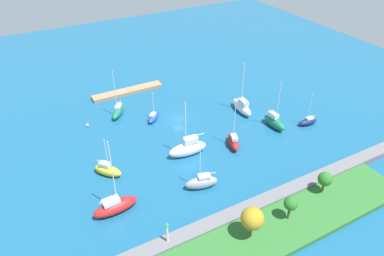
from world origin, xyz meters
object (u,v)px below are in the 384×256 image
at_px(park_tree_mideast, 252,219).
at_px(sailboat_green_inner_mooring, 274,122).
at_px(harbor_beacon, 167,231).
at_px(sailboat_yellow_near_pier, 108,170).
at_px(park_tree_east, 325,179).
at_px(sailboat_red_far_south, 233,141).
at_px(sailboat_white_east_end, 188,148).
at_px(sailboat_navy_off_beacon, 308,122).
at_px(sailboat_green_center_basin, 118,111).
at_px(sailboat_blue_west_end, 154,117).
at_px(pier_dock, 128,91).
at_px(park_tree_center, 291,204).
at_px(sailboat_white_mid_basin, 242,107).
at_px(sailboat_gray_lone_north, 201,182).
at_px(sailboat_red_far_north, 115,206).
at_px(mooring_buoy_white, 87,125).

xyz_separation_m(park_tree_mideast, sailboat_green_inner_mooring, (-23.43, -22.91, -3.45)).
xyz_separation_m(harbor_beacon, sailboat_yellow_near_pier, (2.79, -20.07, -2.27)).
relative_size(park_tree_east, sailboat_red_far_south, 0.38).
bearing_deg(sailboat_white_east_end, park_tree_east, 130.39).
xyz_separation_m(park_tree_mideast, park_tree_east, (-16.67, -1.81, -0.94)).
bearing_deg(sailboat_navy_off_beacon, harbor_beacon, 26.98).
bearing_deg(sailboat_green_center_basin, sailboat_yellow_near_pier, 13.96).
distance_m(sailboat_green_inner_mooring, sailboat_green_center_basin, 36.04).
xyz_separation_m(harbor_beacon, sailboat_blue_west_end, (-12.42, -33.66, -2.66)).
bearing_deg(pier_dock, park_tree_center, 97.62).
relative_size(pier_dock, sailboat_green_center_basin, 1.59).
xyz_separation_m(harbor_beacon, park_tree_mideast, (-11.48, 4.90, 1.35)).
xyz_separation_m(sailboat_white_mid_basin, sailboat_green_center_basin, (26.48, -12.50, -0.28)).
xyz_separation_m(pier_dock, park_tree_mideast, (0.26, 53.95, 4.37)).
xyz_separation_m(sailboat_green_inner_mooring, sailboat_gray_lone_north, (24.09, 9.28, -0.10)).
bearing_deg(sailboat_red_far_north, park_tree_mideast, -46.71).
xyz_separation_m(park_tree_mideast, sailboat_white_east_end, (-1.67, -23.11, -3.10)).
relative_size(sailboat_green_center_basin, sailboat_white_east_end, 0.94).
bearing_deg(park_tree_east, sailboat_yellow_near_pier, -36.82).
distance_m(sailboat_red_far_north, sailboat_white_east_end, 19.29).
bearing_deg(park_tree_mideast, mooring_buoy_white, -72.95).
bearing_deg(park_tree_center, sailboat_white_east_end, -75.88).
relative_size(park_tree_east, sailboat_blue_west_end, 0.60).
xyz_separation_m(sailboat_blue_west_end, sailboat_yellow_near_pier, (15.22, 13.59, 0.38)).
bearing_deg(sailboat_white_east_end, sailboat_navy_off_beacon, 178.93).
distance_m(park_tree_center, sailboat_green_center_basin, 46.23).
relative_size(sailboat_green_inner_mooring, sailboat_red_far_north, 0.79).
bearing_deg(sailboat_gray_lone_north, pier_dock, -76.55).
xyz_separation_m(park_tree_center, sailboat_green_center_basin, (13.06, -44.25, -2.96)).
distance_m(harbor_beacon, park_tree_east, 28.32).
xyz_separation_m(sailboat_green_center_basin, sailboat_red_far_north, (10.44, 28.86, 0.18)).
distance_m(park_tree_east, sailboat_green_inner_mooring, 22.30).
relative_size(sailboat_navy_off_beacon, sailboat_green_center_basin, 0.69).
bearing_deg(sailboat_red_far_north, sailboat_white_mid_basin, 21.13).
relative_size(sailboat_gray_lone_north, sailboat_yellow_near_pier, 1.21).
height_order(sailboat_blue_west_end, sailboat_yellow_near_pier, sailboat_yellow_near_pier).
bearing_deg(sailboat_gray_lone_north, mooring_buoy_white, -52.19).
bearing_deg(sailboat_gray_lone_north, park_tree_mideast, 107.52).
distance_m(sailboat_red_far_south, sailboat_red_far_north, 27.96).
height_order(sailboat_green_inner_mooring, sailboat_white_mid_basin, sailboat_white_mid_basin).
relative_size(sailboat_blue_west_end, sailboat_gray_lone_north, 0.70).
bearing_deg(sailboat_white_east_end, sailboat_gray_lone_north, 81.45).
relative_size(harbor_beacon, sailboat_red_far_south, 0.34).
bearing_deg(harbor_beacon, park_tree_east, 173.72).
relative_size(harbor_beacon, sailboat_white_mid_basin, 0.30).
xyz_separation_m(park_tree_center, sailboat_white_east_end, (5.80, -23.07, -2.40)).
relative_size(park_tree_center, sailboat_green_inner_mooring, 0.39).
height_order(sailboat_white_mid_basin, sailboat_white_east_end, sailboat_white_mid_basin).
height_order(sailboat_gray_lone_north, mooring_buoy_white, sailboat_gray_lone_north).
height_order(pier_dock, harbor_beacon, harbor_beacon).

